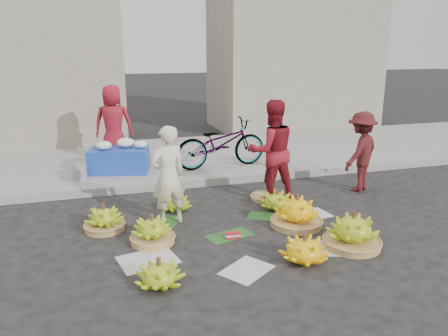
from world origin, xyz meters
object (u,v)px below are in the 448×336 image
object	(u,v)px
flower_table	(120,158)
bicycle	(221,143)
vendor_cream	(168,176)
banana_bunch_4	(297,212)
banana_bunch_0	(152,231)

from	to	relation	value
flower_table	bicycle	world-z (taller)	bicycle
vendor_cream	banana_bunch_4	bearing A→B (deg)	145.42
banana_bunch_4	flower_table	bearing A→B (deg)	124.82
banana_bunch_0	vendor_cream	size ratio (longest dim) A/B	0.43
vendor_cream	bicycle	world-z (taller)	vendor_cream
banana_bunch_4	vendor_cream	world-z (taller)	vendor_cream
banana_bunch_0	vendor_cream	world-z (taller)	vendor_cream
banana_bunch_0	bicycle	bearing A→B (deg)	58.69
banana_bunch_0	bicycle	world-z (taller)	bicycle
bicycle	vendor_cream	bearing A→B (deg)	142.31
banana_bunch_0	flower_table	size ratio (longest dim) A/B	0.50
flower_table	vendor_cream	bearing A→B (deg)	-65.02
banana_bunch_0	banana_bunch_4	bearing A→B (deg)	-0.58
vendor_cream	flower_table	world-z (taller)	vendor_cream
banana_bunch_0	flower_table	distance (m)	3.35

